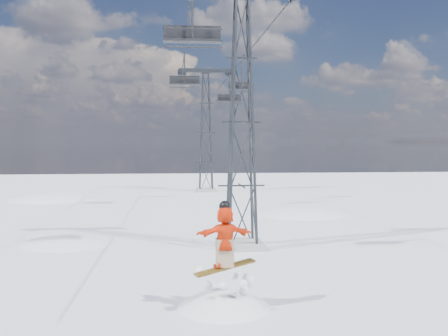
# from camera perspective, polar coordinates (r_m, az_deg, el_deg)

# --- Properties ---
(ground) EXTENTS (120.00, 120.00, 0.00)m
(ground) POSITION_cam_1_polar(r_m,az_deg,el_deg) (14.38, 3.09, -15.88)
(ground) COLOR white
(ground) RESTS_ON ground
(lift_tower_near) EXTENTS (5.20, 1.80, 11.43)m
(lift_tower_near) POSITION_cam_1_polar(r_m,az_deg,el_deg) (21.66, 2.02, 5.15)
(lift_tower_near) COLOR #999999
(lift_tower_near) RESTS_ON ground
(lift_tower_far) EXTENTS (5.20, 1.80, 11.43)m
(lift_tower_far) POSITION_cam_1_polar(r_m,az_deg,el_deg) (46.55, -2.08, 4.00)
(lift_tower_far) COLOR #999999
(lift_tower_far) RESTS_ON ground
(haul_cables) EXTENTS (4.46, 51.00, 0.06)m
(haul_cables) POSITION_cam_1_polar(r_m,az_deg,el_deg) (33.65, -0.64, 13.61)
(haul_cables) COLOR black
(haul_cables) RESTS_ON ground
(lift_chair_near) EXTENTS (2.19, 0.63, 2.71)m
(lift_chair_near) POSITION_cam_1_polar(r_m,az_deg,el_deg) (19.49, -3.64, 14.91)
(lift_chair_near) COLOR black
(lift_chair_near) RESTS_ON ground
(lift_chair_mid) EXTENTS (1.97, 0.57, 2.44)m
(lift_chair_mid) POSITION_cam_1_polar(r_m,az_deg,el_deg) (38.70, 1.98, 9.29)
(lift_chair_mid) COLOR black
(lift_chair_mid) RESTS_ON ground
(lift_chair_far) EXTENTS (2.06, 0.59, 2.56)m
(lift_chair_far) POSITION_cam_1_polar(r_m,az_deg,el_deg) (34.55, -4.53, 9.89)
(lift_chair_far) COLOR black
(lift_chair_far) RESTS_ON ground
(lift_chair_extra) EXTENTS (2.17, 0.63, 2.70)m
(lift_chair_extra) POSITION_cam_1_polar(r_m,az_deg,el_deg) (46.84, 0.63, 7.95)
(lift_chair_extra) COLOR black
(lift_chair_extra) RESTS_ON ground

